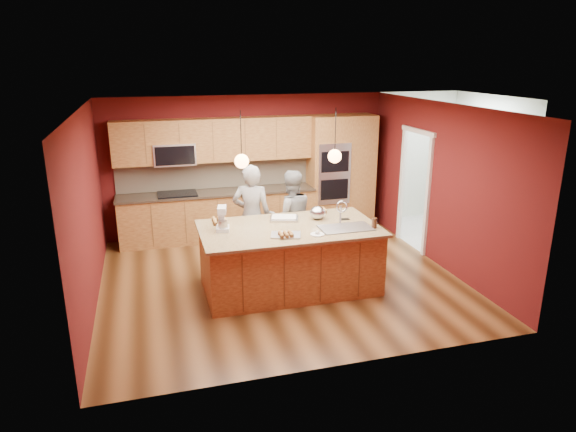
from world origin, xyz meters
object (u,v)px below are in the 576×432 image
object	(u,v)px
stand_mixer	(222,220)
person_right	(291,217)
island	(290,257)
mixing_bowl	(318,213)
person_left	(252,217)

from	to	relation	value
stand_mixer	person_right	bearing A→B (deg)	44.70
island	mixing_bowl	bearing A→B (deg)	27.98
island	stand_mixer	size ratio (longest dim) A/B	7.48
person_left	mixing_bowl	distance (m)	1.17
person_left	person_right	size ratio (longest dim) A/B	1.08
island	mixing_bowl	world-z (taller)	island
island	person_right	bearing A→B (deg)	73.87
person_left	mixing_bowl	xyz separation A→B (m)	(0.90, -0.72, 0.20)
person_left	stand_mixer	distance (m)	1.08
person_left	mixing_bowl	size ratio (longest dim) A/B	7.01
person_left	stand_mixer	size ratio (longest dim) A/B	4.93
person_right	mixing_bowl	bearing A→B (deg)	109.88
stand_mixer	mixing_bowl	world-z (taller)	stand_mixer
person_left	person_right	xyz separation A→B (m)	(0.67, 0.00, -0.07)
stand_mixer	mixing_bowl	xyz separation A→B (m)	(1.51, 0.14, -0.05)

